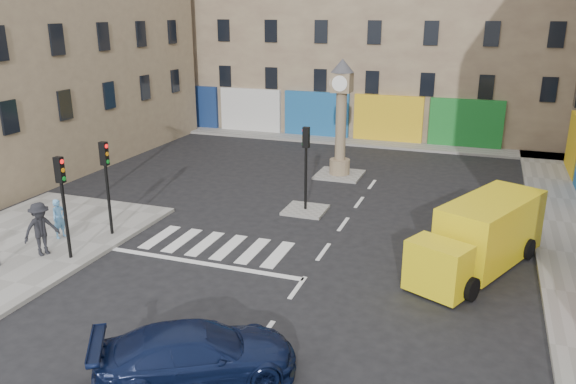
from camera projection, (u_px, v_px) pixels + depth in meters
The scene contains 15 objects.
ground at pixel (287, 302), 17.27m from camera, with size 120.00×120.00×0.00m, color black.
sidewalk_right at pixel (563, 223), 23.43m from camera, with size 2.60×30.00×0.15m, color gray.
sidewalk_far at pixel (341, 140), 38.42m from camera, with size 32.00×2.40×0.15m, color gray.
island_near at pixel (305, 210), 25.06m from camera, with size 1.80×1.80×0.12m, color gray.
island_far at pixel (339, 175), 30.44m from camera, with size 2.40×2.40×0.12m, color gray.
building_far at pixel (365, 11), 41.01m from camera, with size 32.00×10.00×17.00m, color gray.
building_left at pixel (43, 30), 31.77m from camera, with size 8.00×20.00×15.00m, color #8D7A5C.
traffic_light_left_near at pixel (62, 192), 19.29m from camera, with size 0.28×0.22×3.70m.
traffic_light_left_far at pixel (106, 173), 21.44m from camera, with size 0.28×0.22×3.70m.
traffic_light_island at pixel (306, 155), 24.28m from camera, with size 0.28×0.22×3.70m.
clock_pillar at pixel (341, 111), 29.36m from camera, with size 1.20×1.20×6.10m.
navy_sedan at pixel (196, 354), 13.48m from camera, with size 1.96×4.83×1.40m, color #0B1433.
yellow_van at pixel (481, 236), 19.33m from camera, with size 4.42×6.61×2.33m.
pedestrian_blue at pixel (59, 218), 21.60m from camera, with size 0.56×0.37×1.55m, color #5E9FD7.
pedestrian_dark at pixel (41, 229), 19.99m from camera, with size 1.27×0.73×1.97m, color black.
Camera 1 is at (5.18, -14.48, 8.56)m, focal length 35.00 mm.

